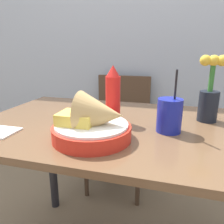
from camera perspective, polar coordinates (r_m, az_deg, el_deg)
The scene contains 7 objects.
wall_window at distance 1.74m, azimuth 10.85°, elevation 25.42°, with size 7.00×0.06×2.60m.
dining_table at distance 0.90m, azimuth 3.00°, elevation -9.59°, with size 1.17×0.71×0.73m.
chair_far_window at distance 1.64m, azimuth 2.33°, elevation -2.45°, with size 0.40×0.40×0.82m.
food_basket at distance 0.70m, azimuth -4.59°, elevation -3.00°, with size 0.25×0.25×0.16m.
ketchup_bottle at distance 0.86m, azimuth 0.25°, elevation 4.47°, with size 0.06×0.06×0.22m.
drink_cup at distance 0.79m, azimuth 14.74°, elevation -1.13°, with size 0.09×0.09×0.22m.
flower_vase at distance 0.94m, azimuth 24.11°, elevation 4.06°, with size 0.10×0.08×0.26m.
Camera 1 is at (0.17, -0.79, 1.02)m, focal length 35.00 mm.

